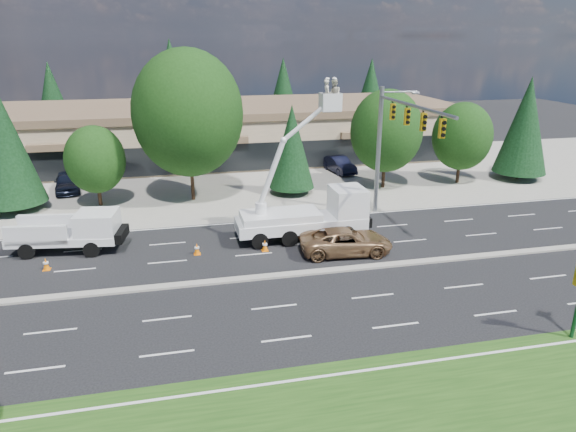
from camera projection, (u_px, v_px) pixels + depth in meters
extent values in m
plane|color=black|center=(263.00, 278.00, 27.46)|extent=(140.00, 140.00, 0.00)
cube|color=gray|center=(225.00, 181.00, 45.88)|extent=(140.00, 22.00, 0.01)
cube|color=gray|center=(263.00, 277.00, 27.44)|extent=(120.00, 0.55, 0.12)
cube|color=tan|center=(214.00, 133.00, 54.26)|extent=(50.00, 15.00, 5.00)
cube|color=brown|center=(213.00, 108.00, 53.39)|extent=(50.40, 15.40, 0.70)
cube|color=black|center=(222.00, 158.00, 47.64)|extent=(48.00, 0.12, 2.60)
cylinder|color=#332114|center=(15.00, 206.00, 37.90)|extent=(0.26, 0.26, 0.80)
cone|color=black|center=(4.00, 144.00, 36.37)|extent=(4.72, 4.72, 8.63)
cylinder|color=#332114|center=(99.00, 193.00, 38.92)|extent=(0.28, 0.28, 1.98)
ellipsoid|color=#14330E|center=(95.00, 160.00, 38.06)|extent=(4.40, 4.40, 5.06)
cylinder|color=#332114|center=(192.00, 176.00, 40.05)|extent=(0.28, 0.28, 3.74)
ellipsoid|color=#14330E|center=(188.00, 113.00, 38.42)|extent=(8.32, 8.32, 9.57)
cylinder|color=#332114|center=(292.00, 188.00, 42.16)|extent=(0.26, 0.26, 0.80)
cone|color=black|center=(292.00, 147.00, 41.01)|extent=(3.65, 3.65, 6.67)
cylinder|color=#332114|center=(384.00, 172.00, 43.47)|extent=(0.28, 0.28, 2.68)
ellipsoid|color=#14330E|center=(386.00, 131.00, 42.31)|extent=(5.95, 5.95, 6.84)
cylinder|color=#332114|center=(458.00, 170.00, 44.95)|extent=(0.28, 0.28, 2.28)
ellipsoid|color=#14330E|center=(462.00, 136.00, 43.97)|extent=(5.06, 5.06, 5.82)
cylinder|color=#332114|center=(518.00, 174.00, 46.42)|extent=(0.26, 0.26, 0.80)
cone|color=black|center=(525.00, 125.00, 44.94)|extent=(4.58, 4.58, 8.36)
cylinder|color=#332114|center=(58.00, 139.00, 62.36)|extent=(0.26, 0.26, 0.80)
cone|color=black|center=(53.00, 100.00, 60.81)|extent=(4.82, 4.82, 8.80)
cylinder|color=#332114|center=(176.00, 135.00, 65.20)|extent=(0.26, 0.26, 0.80)
cone|color=black|center=(172.00, 86.00, 63.20)|extent=(6.10, 6.10, 11.14)
cylinder|color=#332114|center=(283.00, 130.00, 68.05)|extent=(0.26, 0.26, 0.80)
cone|color=black|center=(283.00, 93.00, 66.45)|extent=(4.92, 4.92, 8.99)
cylinder|color=#332114|center=(369.00, 127.00, 70.48)|extent=(0.26, 0.26, 0.80)
cone|color=black|center=(370.00, 92.00, 68.92)|extent=(4.83, 4.83, 8.82)
cylinder|color=gray|center=(378.00, 151.00, 36.47)|extent=(0.32, 0.32, 9.00)
cylinder|color=gray|center=(414.00, 106.00, 30.60)|extent=(0.20, 10.00, 0.20)
cylinder|color=gray|center=(400.00, 92.00, 35.37)|extent=(2.60, 0.12, 0.12)
cube|color=gold|center=(393.00, 112.00, 33.61)|extent=(0.32, 0.22, 1.05)
cube|color=gold|center=(407.00, 117.00, 31.59)|extent=(0.32, 0.22, 1.05)
cube|color=gold|center=(423.00, 122.00, 29.56)|extent=(0.32, 0.22, 1.05)
cube|color=gold|center=(442.00, 128.00, 27.53)|extent=(0.32, 0.22, 1.05)
cube|color=white|center=(65.00, 237.00, 30.66)|extent=(6.53, 3.16, 0.47)
cube|color=white|center=(98.00, 225.00, 30.56)|extent=(2.59, 2.55, 1.57)
cube|color=black|center=(109.00, 221.00, 30.54)|extent=(0.36, 1.98, 1.05)
cube|color=white|center=(48.00, 224.00, 31.33)|extent=(3.56, 0.81, 1.15)
cube|color=white|center=(36.00, 235.00, 29.46)|extent=(3.56, 0.81, 1.15)
cube|color=white|center=(301.00, 223.00, 32.56)|extent=(8.25, 2.58, 0.72)
cube|color=white|center=(348.00, 203.00, 32.87)|extent=(2.09, 2.44, 2.06)
cube|color=black|center=(359.00, 200.00, 32.98)|extent=(0.11, 2.06, 1.23)
cube|color=white|center=(280.00, 216.00, 32.09)|extent=(4.96, 2.43, 0.51)
cylinder|color=white|center=(261.00, 209.00, 31.64)|extent=(0.72, 0.72, 0.82)
cube|color=white|center=(330.00, 102.00, 30.44)|extent=(1.14, 0.94, 1.11)
imported|color=beige|center=(327.00, 95.00, 30.25)|extent=(0.43, 0.65, 1.77)
imported|color=beige|center=(334.00, 95.00, 30.35)|extent=(0.68, 0.87, 1.77)
ellipsoid|color=white|center=(327.00, 79.00, 29.95)|extent=(0.27, 0.27, 0.18)
ellipsoid|color=white|center=(335.00, 79.00, 30.05)|extent=(0.27, 0.27, 0.18)
cube|color=orange|center=(47.00, 269.00, 28.42)|extent=(0.40, 0.40, 0.03)
cone|color=orange|center=(46.00, 264.00, 28.31)|extent=(0.36, 0.36, 0.70)
cylinder|color=white|center=(46.00, 263.00, 28.29)|extent=(0.29, 0.29, 0.10)
cube|color=orange|center=(197.00, 254.00, 30.44)|extent=(0.40, 0.40, 0.03)
cone|color=orange|center=(197.00, 249.00, 30.33)|extent=(0.36, 0.36, 0.70)
cylinder|color=white|center=(197.00, 248.00, 30.30)|extent=(0.29, 0.29, 0.10)
cube|color=orange|center=(265.00, 251.00, 30.92)|extent=(0.40, 0.40, 0.03)
cone|color=orange|center=(265.00, 245.00, 30.81)|extent=(0.36, 0.36, 0.70)
cylinder|color=white|center=(265.00, 244.00, 30.79)|extent=(0.29, 0.29, 0.10)
cube|color=orange|center=(351.00, 240.00, 32.47)|extent=(0.40, 0.40, 0.03)
cone|color=orange|center=(351.00, 235.00, 32.36)|extent=(0.36, 0.36, 0.70)
cylinder|color=white|center=(351.00, 234.00, 32.33)|extent=(0.29, 0.29, 0.10)
imported|color=#9B734B|center=(346.00, 241.00, 30.36)|extent=(5.67, 2.99, 1.52)
imported|color=black|center=(67.00, 182.00, 42.54)|extent=(2.58, 4.95, 1.61)
imported|color=black|center=(339.00, 165.00, 48.52)|extent=(2.32, 4.72, 1.49)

